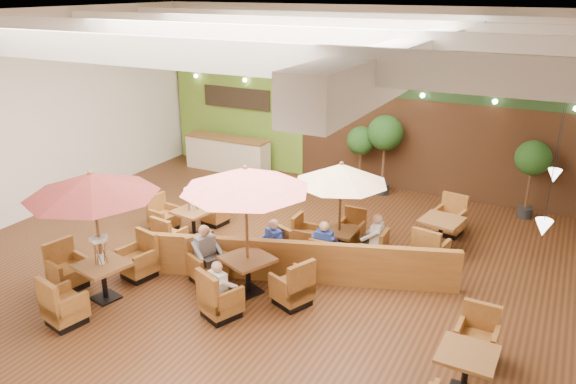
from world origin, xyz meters
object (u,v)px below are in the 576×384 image
Objects in this scene: topiary_0 at (361,143)px; diner_1 at (272,241)px; table_3 at (186,219)px; table_5 at (440,235)px; service_counter at (228,154)px; table_0 at (92,209)px; table_2 at (341,192)px; diner_0 at (220,283)px; diner_2 at (206,249)px; diner_4 at (374,234)px; topiary_2 at (533,161)px; booth_divider at (298,262)px; table_4 at (465,374)px; table_1 at (246,209)px; topiary_1 at (385,136)px; diner_3 at (325,241)px.

topiary_0 is 5.98m from diner_1.
table_3 reaches higher than table_5.
service_counter is 8.75m from table_0.
table_2 is 3.69m from diner_0.
table_2 reaches higher than diner_2.
service_counter is 8.05m from diner_4.
topiary_2 is (9.59, 0.20, 1.04)m from service_counter.
table_0 reaches higher than topiary_2.
diner_4 is at bearing -121.76° from topiary_2.
diner_1 is at bearing 150.10° from booth_divider.
topiary_2 is 9.31m from diner_0.
diner_0 is (-4.72, -7.98, -0.89)m from topiary_2.
table_2 is 5.17m from table_4.
diner_0 is at bearing 147.68° from diner_4.
table_1 is 1.24× the size of table_2.
table_2 reaches higher than service_counter.
table_4 is at bearing -39.71° from service_counter.
table_4 is 3.27× the size of diner_4.
service_counter reaches higher than table_4.
table_3 is at bearing 155.40° from diner_0.
service_counter is 1.37× the size of topiary_2.
topiary_0 is (2.74, 5.24, 1.06)m from table_3.
booth_divider is 2.89× the size of table_2.
service_counter reaches higher than booth_divider.
topiary_2 is (4.11, 0.00, -0.20)m from topiary_1.
service_counter is 1.27× the size of table_2.
diner_2 is (-5.63, 1.12, 0.40)m from table_4.
table_4 is 8.18m from topiary_2.
topiary_1 is (3.49, 5.24, 1.38)m from table_3.
table_5 reaches higher than table_4.
topiary_1 is 4.85m from diner_4.
table_2 is 0.91× the size of table_4.
diner_1 is (-0.61, -5.93, -1.07)m from topiary_1.
diner_4 is (4.44, 3.96, -1.22)m from table_0.
table_5 is (7.96, -2.92, -0.19)m from service_counter.
diner_1 is at bearing 160.69° from diner_2.
diner_3 is (5.92, -5.21, 0.17)m from service_counter.
table_0 is 3.82m from diner_1.
table_4 is 1.18× the size of topiary_2.
booth_divider is 4.35m from table_0.
booth_divider is at bearing -158.75° from diner_1.
table_3 reaches higher than diner_4.
table_1 is 4.98m from table_4.
topiary_2 is at bearing 78.34° from diner_0.
table_5 is (-1.52, 4.96, 0.02)m from table_4.
table_0 is 1.39× the size of topiary_0.
table_4 is 1.28× the size of topiary_0.
table_3 is 3.99m from diner_0.
table_0 is 2.98m from table_1.
table_0 is 4.90m from diner_3.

